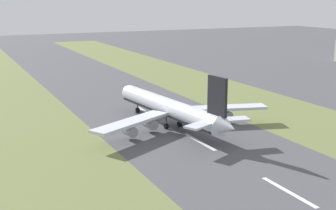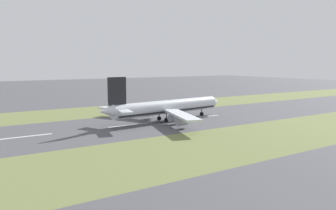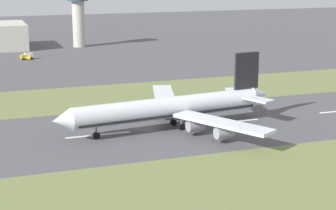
{
  "view_description": "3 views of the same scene",
  "coord_description": "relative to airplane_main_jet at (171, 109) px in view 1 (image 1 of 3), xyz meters",
  "views": [
    {
      "loc": [
        -64.74,
        -140.49,
        41.78
      ],
      "look_at": [
        -0.84,
        -5.58,
        7.0
      ],
      "focal_mm": 50.0,
      "sensor_mm": 36.0,
      "label": 1
    },
    {
      "loc": [
        122.05,
        -83.72,
        25.62
      ],
      "look_at": [
        -0.84,
        -5.58,
        7.0
      ],
      "focal_mm": 35.0,
      "sensor_mm": 36.0,
      "label": 2
    },
    {
      "loc": [
        -144.96,
        45.31,
        44.69
      ],
      "look_at": [
        -0.84,
        -5.58,
        7.0
      ],
      "focal_mm": 60.0,
      "sensor_mm": 36.0,
      "label": 3
    }
  ],
  "objects": [
    {
      "name": "ground_plane",
      "position": [
        0.63,
        7.48,
        -6.02
      ],
      "size": [
        800.0,
        800.0,
        0.0
      ],
      "primitive_type": "plane",
      "color": "#4C4C51"
    },
    {
      "name": "centreline_dash_far",
      "position": [
        0.63,
        21.89,
        -6.01
      ],
      "size": [
        1.2,
        18.0,
        0.01
      ],
      "primitive_type": "cube",
      "color": "silver",
      "rests_on": "ground"
    },
    {
      "name": "centreline_dash_mid",
      "position": [
        0.63,
        -18.11,
        -6.01
      ],
      "size": [
        1.2,
        18.0,
        0.01
      ],
      "primitive_type": "cube",
      "color": "silver",
      "rests_on": "ground"
    },
    {
      "name": "centreline_dash_near",
      "position": [
        0.63,
        -58.11,
        -6.01
      ],
      "size": [
        1.2,
        18.0,
        0.01
      ],
      "primitive_type": "cube",
      "color": "silver",
      "rests_on": "ground"
    },
    {
      "name": "airplane_main_jet",
      "position": [
        0.0,
        0.0,
        0.0
      ],
      "size": [
        63.73,
        67.19,
        20.2
      ],
      "color": "silver",
      "rests_on": "ground"
    },
    {
      "name": "grass_median_east",
      "position": [
        45.63,
        7.48,
        -6.02
      ],
      "size": [
        40.0,
        600.0,
        0.01
      ],
      "primitive_type": "cube",
      "color": "olive",
      "rests_on": "ground"
    },
    {
      "name": "grass_median_west",
      "position": [
        -44.37,
        7.48,
        -6.02
      ],
      "size": [
        40.0,
        600.0,
        0.01
      ],
      "primitive_type": "cube",
      "color": "olive",
      "rests_on": "ground"
    }
  ]
}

